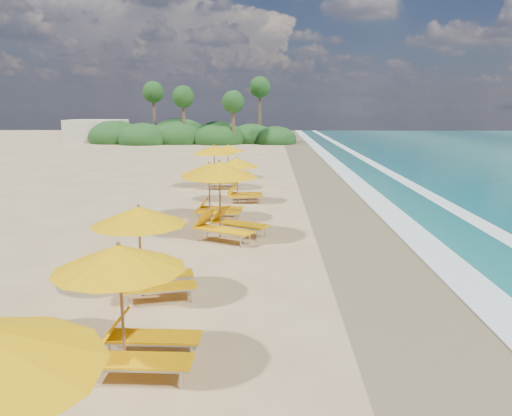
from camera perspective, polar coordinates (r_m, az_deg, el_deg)
name	(u,v)px	position (r m, az deg, el deg)	size (l,w,h in m)	color
ground	(256,244)	(16.18, 0.00, -4.17)	(160.00, 160.00, 0.00)	tan
wet_sand	(379,245)	(16.55, 14.02, -4.14)	(4.00, 160.00, 0.01)	olive
surf_foam	(464,245)	(17.32, 22.80, -3.94)	(4.00, 160.00, 0.01)	white
station_2	(132,298)	(8.65, -14.14, -10.01)	(2.42, 2.23, 2.24)	olive
station_3	(148,245)	(11.79, -12.38, -4.16)	(2.76, 2.67, 2.22)	olive
station_4	(225,195)	(16.63, -3.60, 1.53)	(3.55, 3.55, 2.67)	olive
station_5	(214,187)	(19.63, -4.88, 2.42)	(2.56, 2.39, 2.29)	olive
station_6	(241,177)	(23.17, -1.79, 3.63)	(2.38, 2.23, 2.13)	olive
station_7	(218,164)	(27.25, -4.43, 5.12)	(2.61, 2.42, 2.41)	olive
station_8	(230,159)	(31.44, -2.96, 5.69)	(2.67, 2.60, 2.11)	olive
treeline	(187,135)	(62.06, -7.96, 8.31)	(25.80, 8.80, 9.74)	#163D14
beach_building	(97,131)	(67.49, -17.87, 8.46)	(7.00, 5.00, 2.80)	beige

